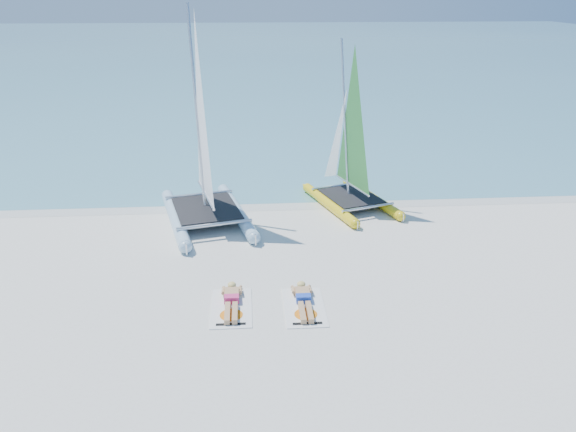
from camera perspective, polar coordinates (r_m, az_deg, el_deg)
name	(u,v)px	position (r m, az deg, el deg)	size (l,w,h in m)	color
ground	(312,274)	(15.59, 2.47, -5.88)	(140.00, 140.00, 0.00)	silver
sea	(258,48)	(77.02, -3.06, 16.70)	(140.00, 115.00, 0.01)	#78C2C8
wet_sand_strip	(295,203)	(20.58, 0.74, 1.33)	(140.00, 1.40, 0.01)	silver
catamaran_blue	(203,159)	(18.65, -8.65, 5.76)	(3.66, 5.68, 7.15)	#BDE2F9
catamaran_yellow	(347,153)	(20.27, 6.01, 6.43)	(3.31, 4.77, 5.93)	yellow
towel_a	(232,308)	(14.08, -5.76, -9.26)	(1.00, 1.85, 0.02)	silver
sunbather_a	(232,300)	(14.19, -5.76, -8.48)	(0.37, 1.73, 0.26)	tan
towel_b	(304,307)	(14.04, 1.67, -9.23)	(1.00, 1.85, 0.02)	silver
sunbather_b	(304,299)	(14.15, 1.60, -8.45)	(0.37, 1.73, 0.26)	tan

